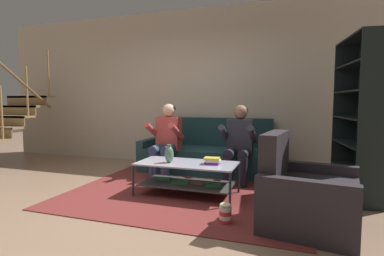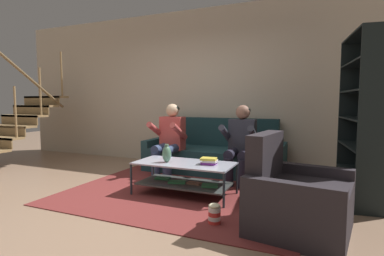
{
  "view_description": "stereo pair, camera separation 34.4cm",
  "coord_description": "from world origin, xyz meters",
  "px_view_note": "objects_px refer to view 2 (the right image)",
  "views": [
    {
      "loc": [
        1.81,
        -2.97,
        1.19
      ],
      "look_at": [
        0.49,
        0.98,
        0.83
      ],
      "focal_mm": 28.0,
      "sensor_mm": 36.0,
      "label": 1
    },
    {
      "loc": [
        2.14,
        -2.84,
        1.19
      ],
      "look_at": [
        0.49,
        0.98,
        0.83
      ],
      "focal_mm": 28.0,
      "sensor_mm": 36.0,
      "label": 2
    }
  ],
  "objects_px": {
    "coffee_table": "(184,174)",
    "bookshelf": "(364,133)",
    "vase": "(167,154)",
    "person_seated_right": "(241,141)",
    "book_stack": "(209,161)",
    "couch": "(215,155)",
    "armchair": "(296,200)",
    "person_seated_left": "(170,137)",
    "popcorn_tub": "(214,214)"
  },
  "relations": [
    {
      "from": "coffee_table",
      "to": "person_seated_left",
      "type": "bearing_deg",
      "value": 127.72
    },
    {
      "from": "person_seated_left",
      "to": "couch",
      "type": "bearing_deg",
      "value": 42.6
    },
    {
      "from": "person_seated_right",
      "to": "armchair",
      "type": "xyz_separation_m",
      "value": [
        0.87,
        -1.4,
        -0.33
      ]
    },
    {
      "from": "person_seated_right",
      "to": "armchair",
      "type": "bearing_deg",
      "value": -58.07
    },
    {
      "from": "person_seated_left",
      "to": "coffee_table",
      "type": "bearing_deg",
      "value": -52.28
    },
    {
      "from": "popcorn_tub",
      "to": "book_stack",
      "type": "bearing_deg",
      "value": 113.77
    },
    {
      "from": "person_seated_right",
      "to": "bookshelf",
      "type": "xyz_separation_m",
      "value": [
        1.54,
        -0.17,
        0.2
      ]
    },
    {
      "from": "couch",
      "to": "person_seated_left",
      "type": "height_order",
      "value": "person_seated_left"
    },
    {
      "from": "person_seated_left",
      "to": "vase",
      "type": "bearing_deg",
      "value": -64.44
    },
    {
      "from": "coffee_table",
      "to": "bookshelf",
      "type": "xyz_separation_m",
      "value": [
        2.06,
        0.67,
        0.54
      ]
    },
    {
      "from": "couch",
      "to": "vase",
      "type": "height_order",
      "value": "couch"
    },
    {
      "from": "person_seated_right",
      "to": "book_stack",
      "type": "distance_m",
      "value": 0.86
    },
    {
      "from": "coffee_table",
      "to": "bookshelf",
      "type": "distance_m",
      "value": 2.23
    },
    {
      "from": "couch",
      "to": "bookshelf",
      "type": "bearing_deg",
      "value": -18.41
    },
    {
      "from": "person_seated_left",
      "to": "coffee_table",
      "type": "relative_size",
      "value": 0.92
    },
    {
      "from": "vase",
      "to": "bookshelf",
      "type": "relative_size",
      "value": 0.12
    },
    {
      "from": "armchair",
      "to": "popcorn_tub",
      "type": "bearing_deg",
      "value": -167.43
    },
    {
      "from": "person_seated_right",
      "to": "book_stack",
      "type": "relative_size",
      "value": 5.42
    },
    {
      "from": "vase",
      "to": "bookshelf",
      "type": "bearing_deg",
      "value": 17.91
    },
    {
      "from": "couch",
      "to": "bookshelf",
      "type": "distance_m",
      "value": 2.3
    },
    {
      "from": "armchair",
      "to": "couch",
      "type": "bearing_deg",
      "value": 126.91
    },
    {
      "from": "person_seated_left",
      "to": "coffee_table",
      "type": "height_order",
      "value": "person_seated_left"
    },
    {
      "from": "coffee_table",
      "to": "popcorn_tub",
      "type": "height_order",
      "value": "coffee_table"
    },
    {
      "from": "person_seated_right",
      "to": "vase",
      "type": "distance_m",
      "value": 1.17
    },
    {
      "from": "person_seated_left",
      "to": "book_stack",
      "type": "height_order",
      "value": "person_seated_left"
    },
    {
      "from": "book_stack",
      "to": "bookshelf",
      "type": "bearing_deg",
      "value": 20.58
    },
    {
      "from": "person_seated_right",
      "to": "popcorn_tub",
      "type": "relative_size",
      "value": 5.6
    },
    {
      "from": "book_stack",
      "to": "bookshelf",
      "type": "xyz_separation_m",
      "value": [
        1.73,
        0.65,
        0.36
      ]
    },
    {
      "from": "coffee_table",
      "to": "couch",
      "type": "bearing_deg",
      "value": 92.79
    },
    {
      "from": "armchair",
      "to": "popcorn_tub",
      "type": "xyz_separation_m",
      "value": [
        -0.73,
        -0.16,
        -0.19
      ]
    },
    {
      "from": "vase",
      "to": "armchair",
      "type": "bearing_deg",
      "value": -17.16
    },
    {
      "from": "vase",
      "to": "book_stack",
      "type": "xyz_separation_m",
      "value": [
        0.55,
        0.09,
        -0.07
      ]
    },
    {
      "from": "bookshelf",
      "to": "armchair",
      "type": "relative_size",
      "value": 2.0
    },
    {
      "from": "popcorn_tub",
      "to": "couch",
      "type": "bearing_deg",
      "value": 108.99
    },
    {
      "from": "vase",
      "to": "book_stack",
      "type": "height_order",
      "value": "vase"
    },
    {
      "from": "person_seated_left",
      "to": "coffee_table",
      "type": "xyz_separation_m",
      "value": [
        0.65,
        -0.84,
        -0.35
      ]
    },
    {
      "from": "person_seated_right",
      "to": "couch",
      "type": "bearing_deg",
      "value": 137.33
    },
    {
      "from": "bookshelf",
      "to": "armchair",
      "type": "height_order",
      "value": "bookshelf"
    },
    {
      "from": "book_stack",
      "to": "armchair",
      "type": "relative_size",
      "value": 0.21
    },
    {
      "from": "couch",
      "to": "coffee_table",
      "type": "distance_m",
      "value": 1.38
    },
    {
      "from": "book_stack",
      "to": "person_seated_left",
      "type": "bearing_deg",
      "value": 140.01
    },
    {
      "from": "person_seated_left",
      "to": "armchair",
      "type": "bearing_deg",
      "value": -34.51
    },
    {
      "from": "vase",
      "to": "bookshelf",
      "type": "xyz_separation_m",
      "value": [
        2.28,
        0.74,
        0.29
      ]
    },
    {
      "from": "couch",
      "to": "vase",
      "type": "distance_m",
      "value": 1.47
    },
    {
      "from": "person_seated_right",
      "to": "book_stack",
      "type": "xyz_separation_m",
      "value": [
        -0.19,
        -0.82,
        -0.16
      ]
    },
    {
      "from": "armchair",
      "to": "popcorn_tub",
      "type": "relative_size",
      "value": 4.84
    },
    {
      "from": "vase",
      "to": "popcorn_tub",
      "type": "xyz_separation_m",
      "value": [
        0.87,
        -0.66,
        -0.43
      ]
    },
    {
      "from": "coffee_table",
      "to": "vase",
      "type": "xyz_separation_m",
      "value": [
        -0.22,
        -0.07,
        0.25
      ]
    },
    {
      "from": "person_seated_left",
      "to": "popcorn_tub",
      "type": "distance_m",
      "value": 2.11
    },
    {
      "from": "person_seated_left",
      "to": "armchair",
      "type": "xyz_separation_m",
      "value": [
        2.04,
        -1.4,
        -0.34
      ]
    }
  ]
}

